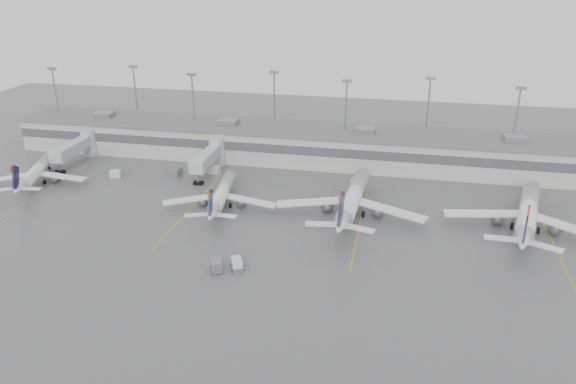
% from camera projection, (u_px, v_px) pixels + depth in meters
% --- Properties ---
extents(ground, '(260.00, 260.00, 0.00)m').
position_uv_depth(ground, '(240.00, 274.00, 91.59)').
color(ground, '#555558').
rests_on(ground, ground).
extents(terminal, '(152.00, 17.00, 9.45)m').
position_uv_depth(terminal, '(304.00, 144.00, 142.38)').
color(terminal, '#A4A5A0').
rests_on(terminal, ground).
extents(light_masts, '(142.40, 8.00, 20.60)m').
position_uv_depth(light_masts, '(309.00, 108.00, 144.58)').
color(light_masts, gray).
rests_on(light_masts, ground).
extents(jet_bridge_left, '(4.00, 17.20, 7.00)m').
position_uv_depth(jet_bridge_left, '(80.00, 146.00, 142.04)').
color(jet_bridge_left, '#AAADB0').
rests_on(jet_bridge_left, ground).
extents(jet_bridge_right, '(4.00, 17.20, 7.00)m').
position_uv_depth(jet_bridge_right, '(212.00, 155.00, 135.34)').
color(jet_bridge_right, '#AAADB0').
rests_on(jet_bridge_right, ground).
extents(stand_markings, '(105.25, 40.00, 0.01)m').
position_uv_depth(stand_markings, '(274.00, 214.00, 113.27)').
color(stand_markings, '#CA970B').
rests_on(stand_markings, ground).
extents(jet_far_left, '(22.91, 26.08, 8.68)m').
position_uv_depth(jet_far_left, '(35.00, 172.00, 127.58)').
color(jet_far_left, silver).
rests_on(jet_far_left, ground).
extents(jet_mid_left, '(23.72, 26.76, 8.69)m').
position_uv_depth(jet_mid_left, '(221.00, 194.00, 115.62)').
color(jet_mid_left, silver).
rests_on(jet_mid_left, ground).
extents(jet_mid_right, '(30.15, 33.86, 10.95)m').
position_uv_depth(jet_mid_right, '(353.00, 199.00, 111.72)').
color(jet_mid_right, silver).
rests_on(jet_mid_right, ground).
extents(jet_far_right, '(29.61, 33.56, 11.01)m').
position_uv_depth(jet_far_right, '(528.00, 213.00, 105.31)').
color(jet_far_right, silver).
rests_on(jet_far_right, ground).
extents(baggage_tug, '(2.93, 3.49, 1.93)m').
position_uv_depth(baggage_tug, '(237.00, 265.00, 92.77)').
color(baggage_tug, silver).
rests_on(baggage_tug, ground).
extents(baggage_cart, '(2.86, 3.49, 1.95)m').
position_uv_depth(baggage_cart, '(216.00, 265.00, 92.20)').
color(baggage_cart, slate).
rests_on(baggage_cart, ground).
extents(gse_uld_a, '(2.71, 2.16, 1.68)m').
position_uv_depth(gse_uld_a, '(115.00, 174.00, 132.02)').
color(gse_uld_a, silver).
rests_on(gse_uld_a, ground).
extents(gse_uld_b, '(2.82, 2.00, 1.90)m').
position_uv_depth(gse_uld_b, '(214.00, 170.00, 134.34)').
color(gse_uld_b, silver).
rests_on(gse_uld_b, ground).
extents(gse_uld_c, '(2.78, 2.13, 1.77)m').
position_uv_depth(gse_uld_c, '(356.00, 184.00, 126.13)').
color(gse_uld_c, silver).
rests_on(gse_uld_c, ground).
extents(gse_loader, '(1.92, 2.94, 1.79)m').
position_uv_depth(gse_loader, '(177.00, 172.00, 132.96)').
color(gse_loader, slate).
rests_on(gse_loader, ground).
extents(cone_a, '(0.46, 0.46, 0.74)m').
position_uv_depth(cone_a, '(86.00, 183.00, 127.83)').
color(cone_a, red).
rests_on(cone_a, ground).
extents(cone_b, '(0.49, 0.49, 0.78)m').
position_uv_depth(cone_b, '(177.00, 175.00, 132.44)').
color(cone_b, red).
rests_on(cone_b, ground).
extents(cone_c, '(0.49, 0.49, 0.79)m').
position_uv_depth(cone_c, '(365.00, 204.00, 116.79)').
color(cone_c, red).
rests_on(cone_c, ground).
extents(cone_d, '(0.45, 0.45, 0.71)m').
position_uv_depth(cone_d, '(515.00, 215.00, 111.84)').
color(cone_d, red).
rests_on(cone_d, ground).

